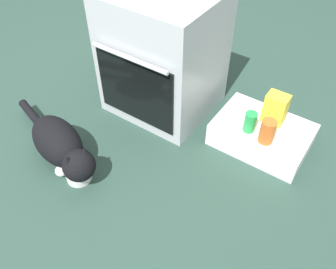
% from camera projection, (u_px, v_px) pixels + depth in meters
% --- Properties ---
extents(ground, '(8.00, 8.00, 0.00)m').
position_uv_depth(ground, '(126.00, 141.00, 2.12)').
color(ground, '#284238').
extents(oven, '(0.61, 0.60, 0.76)m').
position_uv_depth(oven, '(163.00, 54.00, 2.11)').
color(oven, '#B7BABF').
rests_on(oven, ground).
extents(pantry_cabinet, '(0.53, 0.37, 0.15)m').
position_uv_depth(pantry_cabinet, '(262.00, 135.00, 2.06)').
color(pantry_cabinet, white).
rests_on(pantry_cabinet, ground).
extents(food_bowl, '(0.14, 0.14, 0.08)m').
position_uv_depth(food_bowl, '(79.00, 174.00, 1.90)').
color(food_bowl, white).
rests_on(food_bowl, ground).
extents(cat, '(0.81, 0.33, 0.25)m').
position_uv_depth(cat, '(61.00, 145.00, 1.92)').
color(cat, black).
rests_on(cat, ground).
extents(snack_bag, '(0.12, 0.09, 0.18)m').
position_uv_depth(snack_bag, '(275.00, 109.00, 1.97)').
color(snack_bag, yellow).
rests_on(snack_bag, pantry_cabinet).
extents(soda_can, '(0.07, 0.07, 0.12)m').
position_uv_depth(soda_can, '(250.00, 122.00, 1.94)').
color(soda_can, green).
rests_on(soda_can, pantry_cabinet).
extents(sauce_jar, '(0.08, 0.08, 0.14)m').
position_uv_depth(sauce_jar, '(267.00, 131.00, 1.87)').
color(sauce_jar, '#D16023').
rests_on(sauce_jar, pantry_cabinet).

